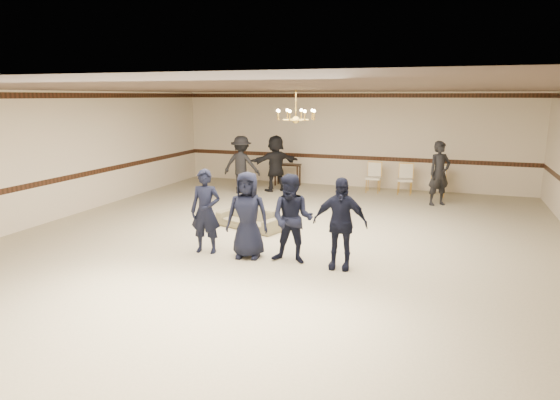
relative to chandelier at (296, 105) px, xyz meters
The scene contains 16 objects.
room 1.62m from the chandelier, 90.00° to the right, with size 12.01×14.01×3.21m.
chair_rail 6.27m from the chandelier, 90.00° to the left, with size 12.00×0.02×0.14m, color #391C11.
crown_molding 5.99m from the chandelier, 90.00° to the left, with size 12.00×0.02×0.14m, color #391C11.
chandelier is the anchor object (origin of this frame).
boy_a 3.15m from the chandelier, 119.62° to the right, with size 0.61×0.40×1.68m, color black.
boy_b 2.93m from the chandelier, 97.83° to the right, with size 0.82×0.53×1.68m, color black.
boy_c 2.98m from the chandelier, 73.65° to the right, with size 0.82×0.64×1.68m, color black.
boy_d 3.29m from the chandelier, 54.08° to the right, with size 0.98×0.41×1.68m, color black.
settee 2.85m from the chandelier, behind, with size 1.65×0.65×0.48m, color #756A4E.
adult_left 5.07m from the chandelier, 129.30° to the left, with size 1.19×0.68×1.83m, color black.
adult_mid 5.17m from the chandelier, 115.52° to the left, with size 1.70×0.54×1.83m, color black.
adult_right 5.33m from the chandelier, 52.22° to the left, with size 0.67×0.44×1.83m, color black.
banquet_chair_left 5.78m from the chandelier, 79.04° to the left, with size 0.46×0.46×0.96m, color beige, non-canonical shape.
banquet_chair_mid 6.04m from the chandelier, 68.83° to the left, with size 0.46×0.46×0.96m, color beige, non-canonical shape.
banquet_chair_right 6.44m from the chandelier, 59.85° to the left, with size 0.46×0.46×0.96m, color beige, non-canonical shape.
console_table 6.25m from the chandelier, 110.42° to the left, with size 0.91×0.38×0.76m, color black.
Camera 1 is at (3.28, -9.27, 3.08)m, focal length 30.80 mm.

